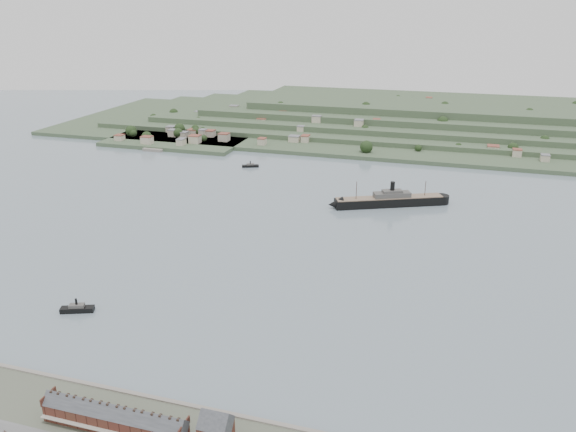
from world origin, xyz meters
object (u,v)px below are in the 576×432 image
(gabled_building, at_px, (216,429))
(terrace_row, at_px, (115,418))
(tugboat, at_px, (77,309))
(steamship, at_px, (386,201))

(gabled_building, bearing_deg, terrace_row, -173.88)
(gabled_building, relative_size, tugboat, 0.83)
(terrace_row, xyz_separation_m, gabled_building, (37.50, 4.02, 1.34))
(gabled_building, bearing_deg, steamship, 84.94)
(gabled_building, distance_m, tugboat, 123.13)
(gabled_building, relative_size, steamship, 0.16)
(gabled_building, distance_m, steamship, 269.12)
(terrace_row, height_order, steamship, steamship)
(tugboat, bearing_deg, terrace_row, -45.97)
(terrace_row, distance_m, gabled_building, 37.74)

